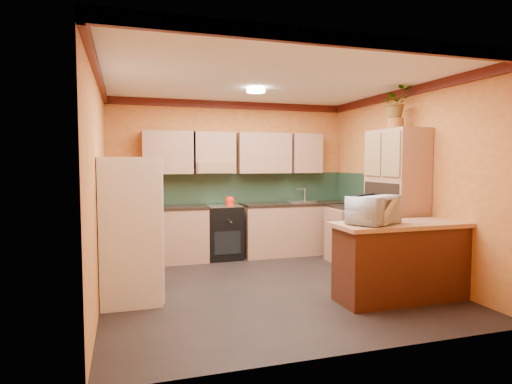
% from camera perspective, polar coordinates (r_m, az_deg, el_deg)
% --- Properties ---
extents(room_shell, '(4.24, 4.24, 2.72)m').
position_cam_1_polar(room_shell, '(5.85, 1.12, 8.36)').
color(room_shell, black).
rests_on(room_shell, ground).
extents(base_cabinets_back, '(3.65, 0.60, 0.88)m').
position_cam_1_polar(base_cabinets_back, '(7.50, 0.33, -5.23)').
color(base_cabinets_back, tan).
rests_on(base_cabinets_back, ground).
extents(countertop_back, '(3.65, 0.62, 0.04)m').
position_cam_1_polar(countertop_back, '(7.44, 0.33, -1.73)').
color(countertop_back, black).
rests_on(countertop_back, base_cabinets_back).
extents(stove, '(0.58, 0.58, 0.91)m').
position_cam_1_polar(stove, '(7.34, -4.35, -5.33)').
color(stove, black).
rests_on(stove, ground).
extents(kettle, '(0.18, 0.18, 0.18)m').
position_cam_1_polar(kettle, '(7.24, -3.51, -1.10)').
color(kettle, red).
rests_on(kettle, stove).
extents(sink, '(0.48, 0.40, 0.03)m').
position_cam_1_polar(sink, '(7.70, 5.84, -1.29)').
color(sink, silver).
rests_on(sink, countertop_back).
extents(base_cabinets_right, '(0.60, 0.80, 0.88)m').
position_cam_1_polar(base_cabinets_right, '(7.27, 12.95, -5.63)').
color(base_cabinets_right, tan).
rests_on(base_cabinets_right, ground).
extents(countertop_right, '(0.62, 0.80, 0.04)m').
position_cam_1_polar(countertop_right, '(7.20, 13.01, -2.02)').
color(countertop_right, black).
rests_on(countertop_right, base_cabinets_right).
extents(fridge, '(0.68, 0.66, 1.70)m').
position_cam_1_polar(fridge, '(5.22, -16.38, -4.91)').
color(fridge, white).
rests_on(fridge, ground).
extents(pantry, '(0.48, 0.90, 2.10)m').
position_cam_1_polar(pantry, '(6.35, 18.13, -1.56)').
color(pantry, tan).
rests_on(pantry, ground).
extents(fern_pot, '(0.22, 0.22, 0.16)m').
position_cam_1_polar(fern_pot, '(6.38, 18.10, 8.63)').
color(fern_pot, brown).
rests_on(fern_pot, pantry).
extents(fern, '(0.43, 0.39, 0.43)m').
position_cam_1_polar(fern, '(6.41, 18.15, 11.26)').
color(fern, tan).
rests_on(fern, fern_pot).
extents(breakfast_bar, '(1.80, 0.55, 0.88)m').
position_cam_1_polar(breakfast_bar, '(5.51, 19.82, -8.85)').
color(breakfast_bar, '#4C2011').
rests_on(breakfast_bar, ground).
extents(bar_top, '(1.90, 0.65, 0.05)m').
position_cam_1_polar(bar_top, '(5.43, 19.93, -4.05)').
color(bar_top, tan).
rests_on(bar_top, breakfast_bar).
extents(microwave, '(0.72, 0.64, 0.33)m').
position_cam_1_polar(microwave, '(5.12, 15.42, -2.30)').
color(microwave, white).
rests_on(microwave, bar_top).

